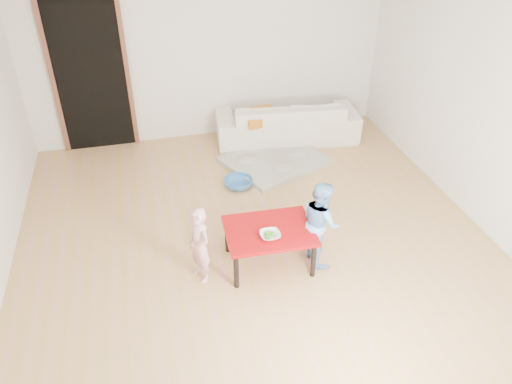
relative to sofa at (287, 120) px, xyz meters
name	(u,v)px	position (x,y,z in m)	size (l,w,h in m)	color
floor	(252,231)	(-1.02, -2.05, -0.30)	(5.00, 5.00, 0.01)	tan
back_wall	(208,47)	(-1.02, 0.45, 1.00)	(5.00, 0.02, 2.60)	silver
right_wall	(479,100)	(1.48, -2.05, 1.00)	(0.02, 5.00, 2.60)	silver
doorway	(91,77)	(-2.62, 0.43, 0.73)	(1.02, 0.08, 2.11)	brown
sofa	(287,120)	(0.00, 0.00, 0.00)	(2.03, 0.79, 0.59)	beige
cushion	(260,117)	(-0.44, -0.13, 0.16)	(0.49, 0.44, 0.13)	orange
red_table	(269,246)	(-0.97, -2.60, -0.08)	(0.86, 0.64, 0.43)	#93080B
bowl	(270,235)	(-1.00, -2.72, 0.16)	(0.19, 0.19, 0.05)	white
broccoli	(270,235)	(-1.00, -2.72, 0.16)	(0.12, 0.12, 0.06)	#2D5919
child_pink	(199,246)	(-1.67, -2.64, 0.10)	(0.29, 0.19, 0.80)	#D7627C
child_blue	(321,222)	(-0.46, -2.64, 0.16)	(0.44, 0.34, 0.90)	#6AAAF6
basin	(238,183)	(-0.97, -1.13, -0.24)	(0.36, 0.36, 0.11)	#2C6CA9
blanket	(274,160)	(-0.36, -0.63, -0.27)	(1.24, 1.03, 0.06)	#ABA697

